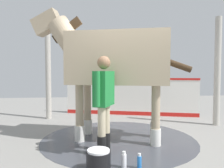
{
  "coord_description": "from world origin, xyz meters",
  "views": [
    {
      "loc": [
        0.84,
        4.2,
        1.38
      ],
      "look_at": [
        0.41,
        0.1,
        1.15
      ],
      "focal_mm": 35.91,
      "sensor_mm": 36.0,
      "label": 1
    }
  ],
  "objects_px": {
    "horse": "(114,61)",
    "handler": "(104,98)",
    "bottle_shampoo": "(124,160)",
    "bottle_spray": "(139,162)",
    "wash_bucket": "(99,161)"
  },
  "relations": [
    {
      "from": "bottle_shampoo",
      "to": "handler",
      "type": "bearing_deg",
      "value": -67.94
    },
    {
      "from": "horse",
      "to": "handler",
      "type": "relative_size",
      "value": 1.95
    },
    {
      "from": "handler",
      "to": "wash_bucket",
      "type": "distance_m",
      "value": 1.05
    },
    {
      "from": "handler",
      "to": "wash_bucket",
      "type": "height_order",
      "value": "handler"
    },
    {
      "from": "horse",
      "to": "handler",
      "type": "xyz_separation_m",
      "value": [
        0.25,
        0.8,
        -0.66
      ]
    },
    {
      "from": "bottle_shampoo",
      "to": "bottle_spray",
      "type": "relative_size",
      "value": 1.1
    },
    {
      "from": "horse",
      "to": "bottle_spray",
      "type": "distance_m",
      "value": 2.1
    },
    {
      "from": "wash_bucket",
      "to": "bottle_shampoo",
      "type": "xyz_separation_m",
      "value": [
        -0.37,
        -0.07,
        -0.04
      ]
    },
    {
      "from": "handler",
      "to": "wash_bucket",
      "type": "relative_size",
      "value": 4.83
    },
    {
      "from": "handler",
      "to": "bottle_spray",
      "type": "height_order",
      "value": "handler"
    },
    {
      "from": "handler",
      "to": "bottle_shampoo",
      "type": "distance_m",
      "value": 1.06
    },
    {
      "from": "handler",
      "to": "bottle_spray",
      "type": "distance_m",
      "value": 1.16
    },
    {
      "from": "handler",
      "to": "wash_bucket",
      "type": "xyz_separation_m",
      "value": [
        0.12,
        0.68,
        -0.79
      ]
    },
    {
      "from": "horse",
      "to": "bottle_spray",
      "type": "xyz_separation_m",
      "value": [
        -0.21,
        1.45,
        -1.5
      ]
    },
    {
      "from": "horse",
      "to": "handler",
      "type": "distance_m",
      "value": 1.07
    }
  ]
}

